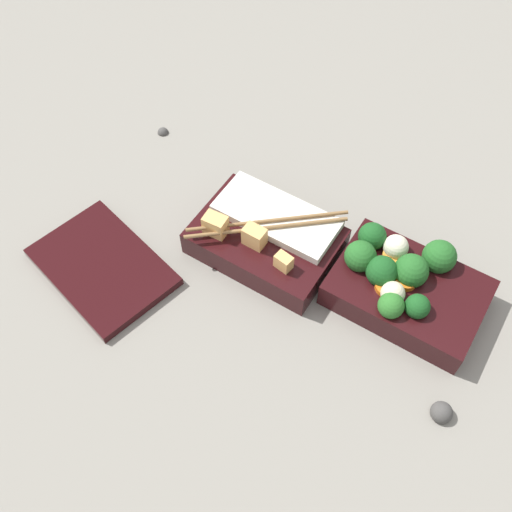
{
  "coord_description": "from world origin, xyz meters",
  "views": [
    {
      "loc": [
        -0.14,
        0.41,
        0.67
      ],
      "look_at": [
        0.09,
        0.05,
        0.04
      ],
      "focal_mm": 42.0,
      "sensor_mm": 36.0,
      "label": 1
    }
  ],
  "objects": [
    {
      "name": "ground_plane",
      "position": [
        0.0,
        0.0,
        0.0
      ],
      "size": [
        3.0,
        3.0,
        0.0
      ],
      "primitive_type": "plane",
      "color": "gray"
    },
    {
      "name": "bento_tray_vegetable",
      "position": [
        -0.09,
        -0.02,
        0.03
      ],
      "size": [
        0.19,
        0.13,
        0.07
      ],
      "color": "black",
      "rests_on": "ground_plane"
    },
    {
      "name": "bento_tray_rice",
      "position": [
        0.1,
        0.01,
        0.02
      ],
      "size": [
        0.19,
        0.15,
        0.07
      ],
      "color": "black",
      "rests_on": "ground_plane"
    },
    {
      "name": "bento_lid",
      "position": [
        0.26,
        0.15,
        0.01
      ],
      "size": [
        0.21,
        0.17,
        0.01
      ],
      "primitive_type": "cube",
      "rotation": [
        0.0,
        0.0,
        -0.24
      ],
      "color": "black",
      "rests_on": "ground_plane"
    },
    {
      "name": "pebble_0",
      "position": [
        0.35,
        -0.1,
        0.0
      ],
      "size": [
        0.02,
        0.02,
        0.02
      ],
      "primitive_type": "sphere",
      "color": "#474442",
      "rests_on": "ground_plane"
    },
    {
      "name": "pebble_1",
      "position": [
        -0.19,
        0.1,
        0.01
      ],
      "size": [
        0.03,
        0.03,
        0.03
      ],
      "primitive_type": "sphere",
      "color": "#474442",
      "rests_on": "ground_plane"
    }
  ]
}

